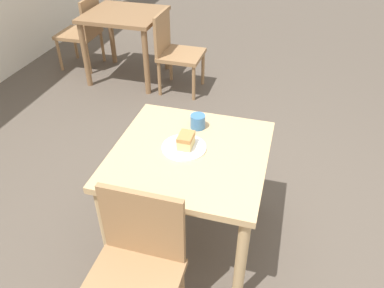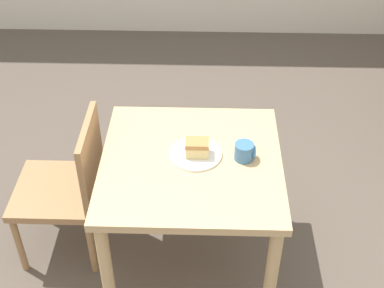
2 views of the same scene
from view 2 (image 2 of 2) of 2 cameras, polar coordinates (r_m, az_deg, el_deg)
dining_table_near at (r=2.60m, az=-0.08°, el=-3.53°), size 0.86×0.86×0.71m
chair_near_window at (r=2.85m, az=-12.97°, el=-4.19°), size 0.44×0.44×0.84m
plate at (r=2.55m, az=0.38°, el=-1.06°), size 0.25×0.25×0.01m
cake_slice at (r=2.52m, az=0.55°, el=-0.39°), size 0.11×0.08×0.08m
coffee_mug at (r=2.52m, az=5.66°, el=-0.80°), size 0.10×0.09×0.09m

